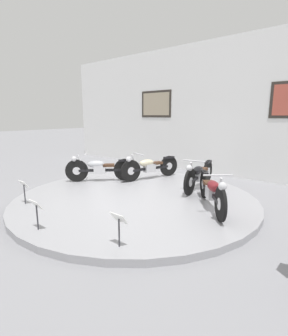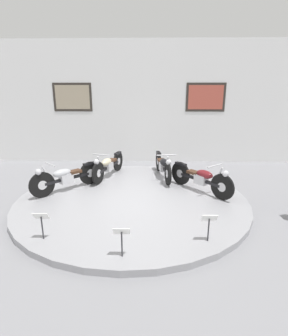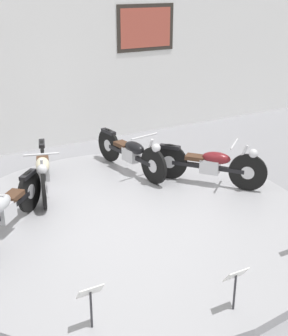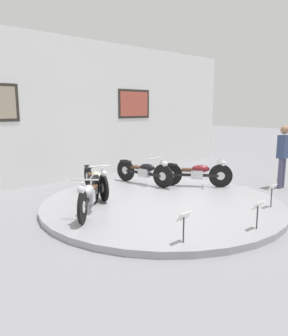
{
  "view_description": "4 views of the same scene",
  "coord_description": "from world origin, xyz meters",
  "px_view_note": "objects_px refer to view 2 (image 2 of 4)",
  "views": [
    {
      "loc": [
        3.94,
        -4.33,
        1.98
      ],
      "look_at": [
        0.16,
        0.12,
        0.8
      ],
      "focal_mm": 28.0,
      "sensor_mm": 36.0,
      "label": 1
    },
    {
      "loc": [
        0.43,
        -5.91,
        2.6
      ],
      "look_at": [
        0.27,
        0.38,
        0.75
      ],
      "focal_mm": 28.0,
      "sensor_mm": 36.0,
      "label": 2
    },
    {
      "loc": [
        -2.79,
        -5.47,
        3.39
      ],
      "look_at": [
        0.26,
        0.03,
        0.84
      ],
      "focal_mm": 50.0,
      "sensor_mm": 36.0,
      "label": 3
    },
    {
      "loc": [
        -5.18,
        -5.19,
        2.25
      ],
      "look_at": [
        -0.18,
        0.42,
        0.87
      ],
      "focal_mm": 35.0,
      "sensor_mm": 36.0,
      "label": 4
    }
  ],
  "objects_px": {
    "motorcycle_cream": "(108,165)",
    "info_placard_front_left": "(41,220)",
    "info_placard_front_right": "(209,222)",
    "motorcycle_black": "(163,165)",
    "motorcycle_maroon": "(201,178)",
    "info_placard_front_centre": "(122,235)",
    "motorcycle_silver": "(66,176)"
  },
  "relations": [
    {
      "from": "motorcycle_silver",
      "to": "motorcycle_cream",
      "type": "height_order",
      "value": "motorcycle_silver"
    },
    {
      "from": "motorcycle_maroon",
      "to": "motorcycle_silver",
      "type": "bearing_deg",
      "value": 179.97
    },
    {
      "from": "info_placard_front_left",
      "to": "info_placard_front_right",
      "type": "height_order",
      "value": "same"
    },
    {
      "from": "motorcycle_cream",
      "to": "motorcycle_black",
      "type": "xyz_separation_m",
      "value": [
        1.62,
        -0.0,
        0.01
      ]
    },
    {
      "from": "motorcycle_cream",
      "to": "info_placard_front_left",
      "type": "relative_size",
      "value": 3.71
    },
    {
      "from": "motorcycle_cream",
      "to": "motorcycle_silver",
      "type": "bearing_deg",
      "value": -128.7
    },
    {
      "from": "info_placard_front_left",
      "to": "info_placard_front_right",
      "type": "bearing_deg",
      "value": 0.0
    },
    {
      "from": "motorcycle_black",
      "to": "motorcycle_maroon",
      "type": "xyz_separation_m",
      "value": [
        0.91,
        -1.13,
        -0.0
      ]
    },
    {
      "from": "motorcycle_black",
      "to": "info_placard_front_right",
      "type": "distance_m",
      "value": 3.48
    },
    {
      "from": "motorcycle_maroon",
      "to": "info_placard_front_left",
      "type": "height_order",
      "value": "motorcycle_maroon"
    },
    {
      "from": "motorcycle_cream",
      "to": "motorcycle_maroon",
      "type": "distance_m",
      "value": 2.77
    },
    {
      "from": "motorcycle_silver",
      "to": "motorcycle_maroon",
      "type": "xyz_separation_m",
      "value": [
        3.43,
        -0.0,
        -0.0
      ]
    },
    {
      "from": "info_placard_front_centre",
      "to": "info_placard_front_left",
      "type": "bearing_deg",
      "value": 161.73
    },
    {
      "from": "motorcycle_black",
      "to": "info_placard_front_left",
      "type": "height_order",
      "value": "motorcycle_black"
    },
    {
      "from": "motorcycle_cream",
      "to": "info_placard_front_centre",
      "type": "xyz_separation_m",
      "value": [
        0.82,
        -3.89,
        -0.01
      ]
    },
    {
      "from": "motorcycle_black",
      "to": "info_placard_front_left",
      "type": "relative_size",
      "value": 3.84
    },
    {
      "from": "info_placard_front_left",
      "to": "info_placard_front_centre",
      "type": "relative_size",
      "value": 1.0
    },
    {
      "from": "motorcycle_black",
      "to": "motorcycle_maroon",
      "type": "distance_m",
      "value": 1.45
    },
    {
      "from": "motorcycle_black",
      "to": "info_placard_front_centre",
      "type": "relative_size",
      "value": 3.84
    },
    {
      "from": "motorcycle_silver",
      "to": "motorcycle_black",
      "type": "distance_m",
      "value": 2.77
    },
    {
      "from": "motorcycle_cream",
      "to": "info_placard_front_left",
      "type": "distance_m",
      "value": 3.48
    },
    {
      "from": "motorcycle_silver",
      "to": "info_placard_front_centre",
      "type": "distance_m",
      "value": 3.26
    },
    {
      "from": "motorcycle_cream",
      "to": "motorcycle_maroon",
      "type": "height_order",
      "value": "motorcycle_maroon"
    },
    {
      "from": "info_placard_front_centre",
      "to": "motorcycle_black",
      "type": "bearing_deg",
      "value": 78.26
    },
    {
      "from": "motorcycle_cream",
      "to": "motorcycle_black",
      "type": "distance_m",
      "value": 1.62
    },
    {
      "from": "motorcycle_black",
      "to": "info_placard_front_right",
      "type": "xyz_separation_m",
      "value": [
        0.61,
        -3.42,
        -0.02
      ]
    },
    {
      "from": "motorcycle_silver",
      "to": "motorcycle_maroon",
      "type": "bearing_deg",
      "value": -0.03
    },
    {
      "from": "motorcycle_cream",
      "to": "info_placard_front_left",
      "type": "bearing_deg",
      "value": -100.08
    },
    {
      "from": "info_placard_front_right",
      "to": "info_placard_front_centre",
      "type": "bearing_deg",
      "value": -161.73
    },
    {
      "from": "motorcycle_silver",
      "to": "info_placard_front_centre",
      "type": "height_order",
      "value": "motorcycle_silver"
    },
    {
      "from": "motorcycle_black",
      "to": "info_placard_front_left",
      "type": "bearing_deg",
      "value": -123.11
    },
    {
      "from": "motorcycle_silver",
      "to": "motorcycle_black",
      "type": "height_order",
      "value": "motorcycle_black"
    }
  ]
}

